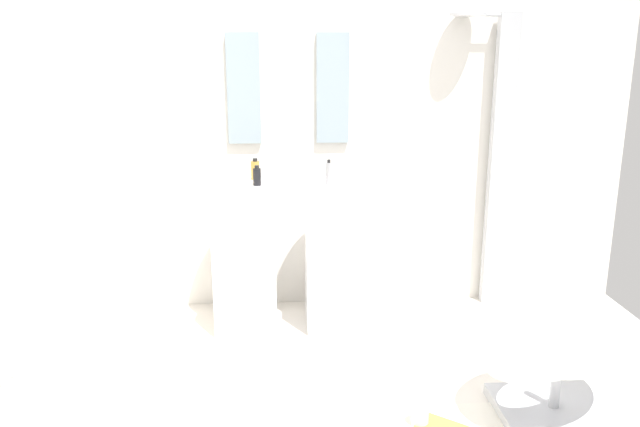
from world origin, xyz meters
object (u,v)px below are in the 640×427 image
at_px(pedestal_sink_right, 336,253).
at_px(coffee_mug, 420,416).
at_px(lounge_chair, 559,355).
at_px(shower_column, 498,157).
at_px(pedestal_sink_left, 245,255).
at_px(soap_bottle_black, 257,176).
at_px(soap_bottle_amber, 255,170).
at_px(soap_bottle_grey, 329,173).

height_order(pedestal_sink_right, coffee_mug, pedestal_sink_right).
height_order(pedestal_sink_right, lounge_chair, pedestal_sink_right).
relative_size(shower_column, lounge_chair, 1.88).
distance_m(pedestal_sink_left, pedestal_sink_right, 0.60).
bearing_deg(soap_bottle_black, shower_column, 13.45).
xyz_separation_m(pedestal_sink_right, shower_column, (1.16, 0.32, 0.58)).
xyz_separation_m(lounge_chair, soap_bottle_amber, (-1.53, 1.30, 0.70)).
distance_m(lounge_chair, soap_bottle_black, 2.00).
distance_m(pedestal_sink_right, lounge_chair, 1.57).
bearing_deg(pedestal_sink_right, lounge_chair, -50.17).
relative_size(pedestal_sink_left, coffee_mug, 10.82).
bearing_deg(pedestal_sink_left, lounge_chair, -36.85).
relative_size(coffee_mug, soap_bottle_grey, 0.62).
height_order(pedestal_sink_left, pedestal_sink_right, same).
height_order(shower_column, soap_bottle_amber, shower_column).
bearing_deg(pedestal_sink_right, soap_bottle_grey, -120.48).
xyz_separation_m(coffee_mug, soap_bottle_amber, (-0.83, 1.34, 0.99)).
bearing_deg(pedestal_sink_left, pedestal_sink_right, 0.00).
bearing_deg(soap_bottle_grey, coffee_mug, -72.09).
bearing_deg(soap_bottle_black, soap_bottle_grey, -2.57).
bearing_deg(soap_bottle_grey, soap_bottle_black, 177.43).
xyz_separation_m(coffee_mug, soap_bottle_black, (-0.82, 1.16, 0.98)).
height_order(pedestal_sink_right, soap_bottle_amber, soap_bottle_amber).
relative_size(pedestal_sink_left, shower_column, 0.53).
height_order(lounge_chair, soap_bottle_black, soap_bottle_black).
xyz_separation_m(pedestal_sink_left, lounge_chair, (1.60, -1.20, -0.15)).
bearing_deg(shower_column, coffee_mug, -118.63).
bearing_deg(soap_bottle_grey, shower_column, 18.97).
relative_size(pedestal_sink_left, soap_bottle_amber, 7.79).
xyz_separation_m(pedestal_sink_right, coffee_mug, (0.31, -1.24, -0.44)).
bearing_deg(pedestal_sink_right, shower_column, 15.27).
relative_size(lounge_chair, soap_bottle_grey, 6.76).
bearing_deg(soap_bottle_grey, soap_bottle_amber, 156.32).
xyz_separation_m(pedestal_sink_left, soap_bottle_black, (0.09, -0.08, 0.54)).
xyz_separation_m(shower_column, soap_bottle_grey, (-1.22, -0.42, -0.02)).
distance_m(soap_bottle_black, soap_bottle_grey, 0.45).
relative_size(shower_column, soap_bottle_grey, 12.72).
distance_m(pedestal_sink_left, coffee_mug, 1.60).
distance_m(shower_column, soap_bottle_grey, 1.29).
relative_size(pedestal_sink_right, shower_column, 0.53).
bearing_deg(coffee_mug, pedestal_sink_right, 103.92).
xyz_separation_m(shower_column, coffee_mug, (-0.85, -1.56, -1.02)).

